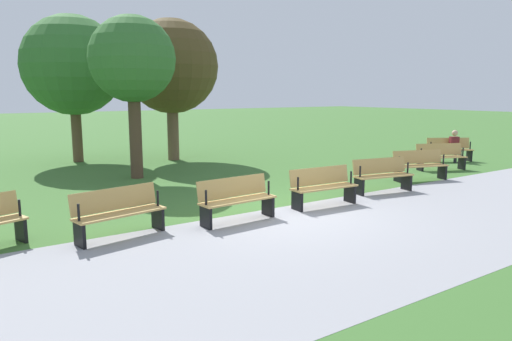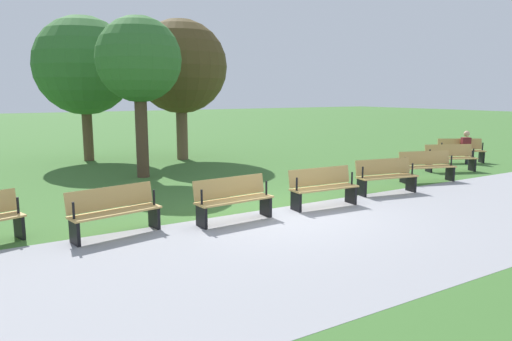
% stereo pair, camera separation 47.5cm
% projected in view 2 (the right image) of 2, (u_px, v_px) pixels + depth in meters
% --- Properties ---
extents(ground_plane, '(120.00, 120.00, 0.00)m').
position_uv_depth(ground_plane, '(283.00, 214.00, 10.17)').
color(ground_plane, '#3D6B2D').
extents(path_paving, '(35.44, 4.91, 0.01)m').
position_uv_depth(path_paving, '(343.00, 237.00, 8.55)').
color(path_paving, '#939399').
rests_on(path_paving, ground).
extents(bench_0, '(1.67, 1.26, 0.89)m').
position_uv_depth(bench_0, '(461.00, 150.00, 17.66)').
color(bench_0, tan).
rests_on(bench_0, ground).
extents(bench_1, '(1.71, 1.11, 0.89)m').
position_uv_depth(bench_1, '(450.00, 157.00, 15.68)').
color(bench_1, tan).
rests_on(bench_1, ground).
extents(bench_2, '(1.73, 0.94, 0.89)m').
position_uv_depth(bench_2, '(427.00, 166.00, 13.86)').
color(bench_2, tan).
rests_on(bench_2, ground).
extents(bench_3, '(1.72, 0.76, 0.89)m').
position_uv_depth(bench_3, '(386.00, 176.00, 12.22)').
color(bench_3, tan).
rests_on(bench_3, ground).
extents(bench_4, '(1.69, 0.57, 0.89)m').
position_uv_depth(bench_4, '(323.00, 187.00, 10.78)').
color(bench_4, tan).
rests_on(bench_4, ground).
extents(bench_5, '(1.69, 0.57, 0.89)m').
position_uv_depth(bench_5, '(233.00, 198.00, 9.57)').
color(bench_5, tan).
rests_on(bench_5, ground).
extents(bench_6, '(1.72, 0.76, 0.89)m').
position_uv_depth(bench_6, '(114.00, 210.00, 8.60)').
color(bench_6, tan).
rests_on(bench_6, ground).
extents(person_seated, '(0.53, 0.60, 1.20)m').
position_uv_depth(person_seated, '(467.00, 146.00, 17.49)').
color(person_seated, maroon).
rests_on(person_seated, ground).
extents(tree_0, '(2.57, 2.57, 4.88)m').
position_uv_depth(tree_0, '(139.00, 61.00, 14.09)').
color(tree_0, '#4C3828').
rests_on(tree_0, ground).
extents(tree_2, '(3.57, 3.57, 5.38)m').
position_uv_depth(tree_2, '(180.00, 67.00, 18.01)').
color(tree_2, brown).
rests_on(tree_2, ground).
extents(tree_3, '(3.68, 3.68, 5.45)m').
position_uv_depth(tree_3, '(84.00, 66.00, 17.65)').
color(tree_3, brown).
rests_on(tree_3, ground).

